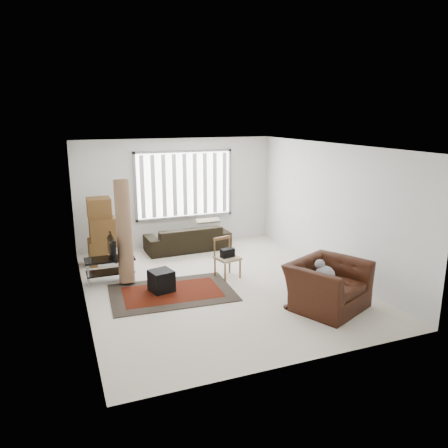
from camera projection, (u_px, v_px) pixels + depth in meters
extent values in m
plane|color=beige|center=(219.00, 285.00, 8.59)|extent=(6.00, 6.00, 0.00)
cube|color=white|center=(218.00, 146.00, 7.93)|extent=(5.00, 6.00, 0.02)
cube|color=silver|center=(176.00, 193.00, 10.97)|extent=(5.00, 0.02, 2.70)
cube|color=silver|center=(302.00, 269.00, 5.55)|extent=(5.00, 0.02, 2.70)
cube|color=silver|center=(80.00, 231.00, 7.37)|extent=(0.02, 6.00, 2.70)
cube|color=silver|center=(330.00, 208.00, 9.14)|extent=(0.02, 6.00, 2.70)
cube|color=white|center=(184.00, 185.00, 10.97)|extent=(2.40, 0.01, 1.60)
cube|color=gray|center=(184.00, 185.00, 10.95)|extent=(2.52, 0.06, 1.72)
cube|color=white|center=(185.00, 185.00, 10.92)|extent=(2.40, 0.02, 1.55)
cube|color=black|center=(172.00, 293.00, 8.19)|extent=(2.35, 1.64, 0.02)
cube|color=#491206|center=(172.00, 292.00, 8.19)|extent=(1.85, 1.14, 0.00)
cube|color=black|center=(109.00, 259.00, 8.68)|extent=(0.97, 0.43, 0.04)
cube|color=black|center=(110.00, 272.00, 8.75)|extent=(0.93, 0.40, 0.03)
cylinder|color=#B2B2B7|center=(88.00, 275.00, 8.42)|extent=(0.03, 0.03, 0.48)
cylinder|color=#B2B2B7|center=(134.00, 270.00, 8.73)|extent=(0.03, 0.03, 0.48)
cylinder|color=#B2B2B7|center=(87.00, 269.00, 8.75)|extent=(0.03, 0.03, 0.48)
cylinder|color=#B2B2B7|center=(130.00, 264.00, 9.06)|extent=(0.03, 0.03, 0.48)
imported|color=black|center=(109.00, 247.00, 8.62)|extent=(0.10, 0.78, 0.45)
cube|color=black|center=(161.00, 281.00, 8.21)|extent=(0.49, 0.49, 0.40)
cube|color=brown|center=(103.00, 251.00, 9.80)|extent=(0.61, 0.55, 0.55)
cube|color=brown|center=(102.00, 229.00, 9.66)|extent=(0.55, 0.50, 0.50)
cube|color=brown|center=(99.00, 208.00, 9.57)|extent=(0.50, 0.50, 0.44)
cube|color=silver|center=(110.00, 251.00, 9.63)|extent=(0.56, 0.30, 0.68)
cylinder|color=brown|center=(124.00, 231.00, 8.61)|extent=(0.39, 0.81, 2.05)
imported|color=black|center=(187.00, 234.00, 10.74)|extent=(2.08, 0.96, 0.79)
cube|color=#947F61|center=(227.00, 258.00, 8.91)|extent=(0.53, 0.53, 0.05)
cylinder|color=brown|center=(225.00, 272.00, 8.71)|extent=(0.04, 0.04, 0.41)
cylinder|color=brown|center=(240.00, 268.00, 8.91)|extent=(0.04, 0.04, 0.41)
cylinder|color=brown|center=(215.00, 267.00, 9.01)|extent=(0.04, 0.04, 0.41)
cylinder|color=brown|center=(230.00, 263.00, 9.21)|extent=(0.04, 0.04, 0.41)
cube|color=brown|center=(222.00, 238.00, 8.97)|extent=(0.42, 0.13, 0.06)
cube|color=brown|center=(215.00, 248.00, 8.92)|extent=(0.05, 0.05, 0.41)
cube|color=brown|center=(229.00, 245.00, 9.12)|extent=(0.05, 0.05, 0.41)
cube|color=black|center=(227.00, 253.00, 8.88)|extent=(0.30, 0.21, 0.18)
imported|color=black|center=(328.00, 282.00, 7.47)|extent=(1.60, 1.52, 0.93)
ellipsoid|color=#59595B|center=(328.00, 275.00, 7.44)|extent=(0.37, 0.41, 0.23)
sphere|color=#59595B|center=(320.00, 264.00, 7.52)|extent=(0.18, 0.18, 0.18)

